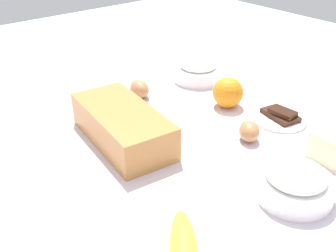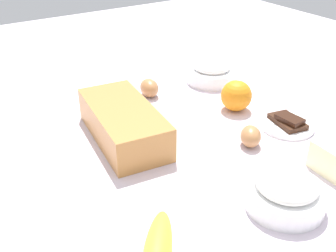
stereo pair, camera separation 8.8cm
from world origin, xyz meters
name	(u,v)px [view 2 (the right image)]	position (x,y,z in m)	size (l,w,h in m)	color
ground_plane	(168,145)	(0.00, 0.00, -0.01)	(2.40, 2.40, 0.02)	silver
loaf_pan	(123,122)	(-0.07, -0.08, 0.04)	(0.29, 0.16, 0.08)	#B77A3D
flour_bowl	(286,192)	(0.30, 0.06, 0.03)	(0.14, 0.14, 0.07)	white
sugar_bowl	(212,72)	(-0.22, 0.30, 0.03)	(0.15, 0.15, 0.07)	white
orange_fruit	(236,96)	(-0.04, 0.23, 0.04)	(0.08, 0.08, 0.08)	orange
butter_block	(336,160)	(0.28, 0.22, 0.03)	(0.09, 0.06, 0.06)	#F4EDB2
egg_near_butter	(251,136)	(0.11, 0.15, 0.02)	(0.05, 0.05, 0.06)	#AD7446
egg_beside_bowl	(149,88)	(-0.23, 0.08, 0.02)	(0.05, 0.05, 0.07)	#AF7647
chocolate_plate	(287,124)	(0.10, 0.28, 0.01)	(0.13, 0.13, 0.03)	white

